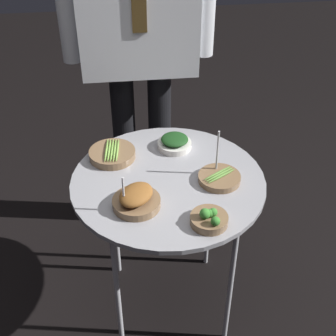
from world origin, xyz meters
TOP-DOWN VIEW (x-y plane):
  - ground_plane at (0.00, 0.00)m, footprint 8.00×8.00m
  - serving_cart at (0.00, 0.00)m, footprint 0.69×0.69m
  - bowl_asparagus_front_center at (0.18, -0.03)m, footprint 0.15×0.15m
  - bowl_roast_back_right at (-0.12, -0.13)m, footprint 0.16×0.16m
  - bowl_spinach_back_left at (0.05, 0.20)m, footprint 0.13×0.13m
  - bowl_asparagus_near_rim at (-0.19, 0.16)m, footprint 0.17×0.17m
  - bowl_broccoli_mid_right at (0.10, -0.24)m, footprint 0.12×0.12m
  - waiter_figure at (-0.05, 0.58)m, footprint 0.64×0.24m

SIDE VIEW (x-z plane):
  - ground_plane at x=0.00m, z-range 0.00..0.00m
  - serving_cart at x=0.00m, z-range 0.30..0.99m
  - bowl_asparagus_front_center at x=0.18m, z-range 0.61..0.79m
  - bowl_asparagus_near_rim at x=-0.19m, z-range 0.69..0.73m
  - bowl_broccoli_mid_right at x=0.10m, z-range 0.68..0.74m
  - bowl_spinach_back_left at x=0.05m, z-range 0.69..0.74m
  - bowl_roast_back_right at x=-0.12m, z-range 0.65..0.79m
  - waiter_figure at x=-0.05m, z-range 0.23..1.95m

